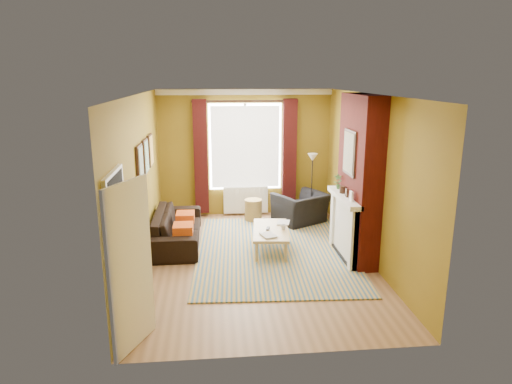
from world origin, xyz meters
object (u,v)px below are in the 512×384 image
sofa (177,228)px  armchair (301,208)px  floor_lamp (312,168)px  coffee_table (271,231)px  wicker_stool (253,210)px

sofa → armchair: armchair is taller
floor_lamp → coffee_table: bearing=-122.9°
armchair → coffee_table: bearing=31.7°
coffee_table → floor_lamp: size_ratio=0.88×
armchair → coffee_table: armchair is taller
wicker_stool → floor_lamp: 1.57m
coffee_table → armchair: bearing=67.3°
wicker_stool → floor_lamp: floor_lamp is taller
sofa → floor_lamp: bearing=-67.3°
sofa → wicker_stool: size_ratio=4.46×
wicker_stool → floor_lamp: bearing=-2.9°
sofa → coffee_table: (1.70, -0.56, 0.06)m
coffee_table → wicker_stool: bearing=101.0°
wicker_stool → floor_lamp: size_ratio=0.32×
armchair → wicker_stool: 1.04m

